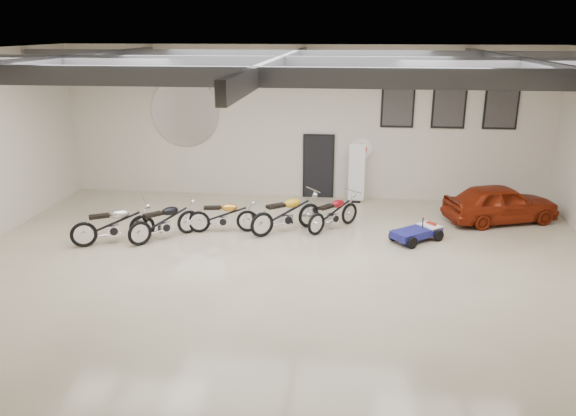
# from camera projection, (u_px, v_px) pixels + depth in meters

# --- Properties ---
(floor) EXTENTS (16.00, 12.00, 0.01)m
(floor) POSITION_uv_depth(u_px,v_px,m) (283.00, 266.00, 13.53)
(floor) COLOR #BCB28F
(floor) RESTS_ON ground
(ceiling) EXTENTS (16.00, 12.00, 0.01)m
(ceiling) POSITION_uv_depth(u_px,v_px,m) (282.00, 52.00, 12.00)
(ceiling) COLOR slate
(ceiling) RESTS_ON back_wall
(back_wall) EXTENTS (16.00, 0.02, 5.00)m
(back_wall) POSITION_uv_depth(u_px,v_px,m) (304.00, 123.00, 18.44)
(back_wall) COLOR beige
(back_wall) RESTS_ON floor
(ceiling_beams) EXTENTS (15.80, 11.80, 0.32)m
(ceiling_beams) POSITION_uv_depth(u_px,v_px,m) (282.00, 64.00, 12.08)
(ceiling_beams) COLOR #525459
(ceiling_beams) RESTS_ON ceiling
(door) EXTENTS (0.92, 0.08, 2.10)m
(door) POSITION_uv_depth(u_px,v_px,m) (318.00, 167.00, 18.78)
(door) COLOR black
(door) RESTS_ON back_wall
(logo_plaque) EXTENTS (2.30, 0.06, 1.16)m
(logo_plaque) POSITION_uv_depth(u_px,v_px,m) (185.00, 112.00, 18.72)
(logo_plaque) COLOR silver
(logo_plaque) RESTS_ON back_wall
(poster_left) EXTENTS (1.05, 0.08, 1.35)m
(poster_left) POSITION_uv_depth(u_px,v_px,m) (398.00, 106.00, 17.91)
(poster_left) COLOR black
(poster_left) RESTS_ON back_wall
(poster_mid) EXTENTS (1.05, 0.08, 1.35)m
(poster_mid) POSITION_uv_depth(u_px,v_px,m) (449.00, 107.00, 17.74)
(poster_mid) COLOR black
(poster_mid) RESTS_ON back_wall
(poster_right) EXTENTS (1.05, 0.08, 1.35)m
(poster_right) POSITION_uv_depth(u_px,v_px,m) (501.00, 108.00, 17.57)
(poster_right) COLOR black
(poster_right) RESTS_ON back_wall
(oil_sign) EXTENTS (0.72, 0.10, 0.72)m
(oil_sign) POSITION_uv_depth(u_px,v_px,m) (361.00, 149.00, 18.44)
(oil_sign) COLOR white
(oil_sign) RESTS_ON back_wall
(banner_stand) EXTENTS (0.52, 0.21, 1.92)m
(banner_stand) POSITION_uv_depth(u_px,v_px,m) (357.00, 174.00, 18.25)
(banner_stand) COLOR white
(banner_stand) RESTS_ON floor
(motorcycle_silver) EXTENTS (2.19, 1.61, 1.11)m
(motorcycle_silver) POSITION_uv_depth(u_px,v_px,m) (113.00, 223.00, 14.83)
(motorcycle_silver) COLOR silver
(motorcycle_silver) RESTS_ON floor
(motorcycle_black) EXTENTS (1.90, 1.93, 1.08)m
(motorcycle_black) POSITION_uv_depth(u_px,v_px,m) (164.00, 220.00, 15.12)
(motorcycle_black) COLOR silver
(motorcycle_black) RESTS_ON floor
(motorcycle_gold) EXTENTS (2.01, 0.91, 1.01)m
(motorcycle_gold) POSITION_uv_depth(u_px,v_px,m) (223.00, 215.00, 15.66)
(motorcycle_gold) COLOR silver
(motorcycle_gold) RESTS_ON floor
(motorcycle_yellow) EXTENTS (2.16, 1.88, 1.14)m
(motorcycle_yellow) POSITION_uv_depth(u_px,v_px,m) (286.00, 213.00, 15.65)
(motorcycle_yellow) COLOR silver
(motorcycle_yellow) RESTS_ON floor
(motorcycle_red) EXTENTS (1.75, 1.88, 1.02)m
(motorcycle_red) POSITION_uv_depth(u_px,v_px,m) (333.00, 212.00, 15.88)
(motorcycle_red) COLOR silver
(motorcycle_red) RESTS_ON floor
(go_kart) EXTENTS (1.85, 1.72, 0.63)m
(go_kart) POSITION_uv_depth(u_px,v_px,m) (421.00, 229.00, 15.14)
(go_kart) COLOR navy
(go_kart) RESTS_ON floor
(vintage_car) EXTENTS (2.36, 3.61, 1.14)m
(vintage_car) POSITION_uv_depth(u_px,v_px,m) (501.00, 203.00, 16.51)
(vintage_car) COLOR maroon
(vintage_car) RESTS_ON floor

